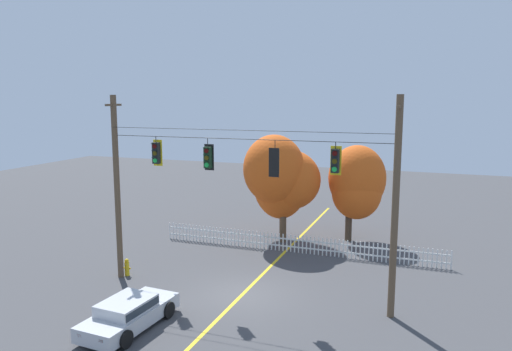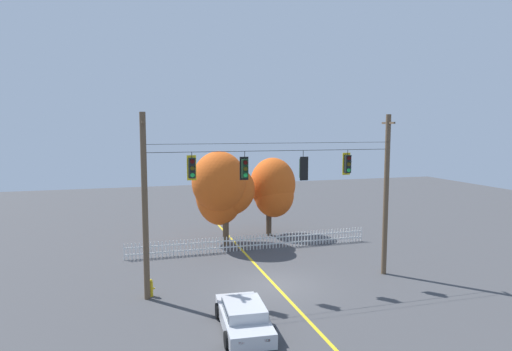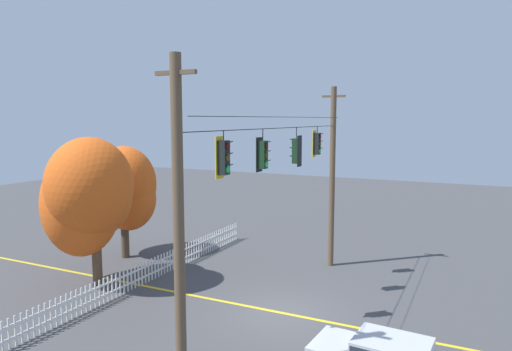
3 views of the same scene
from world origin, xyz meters
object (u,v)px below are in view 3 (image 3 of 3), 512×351
traffic_signal_southbound_primary (317,144)px  autumn_maple_near_fence (88,196)px  traffic_signal_northbound_secondary (223,157)px  autumn_maple_mid (126,190)px  traffic_signal_westbound_side (297,151)px  traffic_signal_northbound_primary (263,155)px

traffic_signal_southbound_primary → autumn_maple_near_fence: traffic_signal_southbound_primary is taller
traffic_signal_northbound_secondary → autumn_maple_near_fence: bearing=69.4°
autumn_maple_near_fence → traffic_signal_southbound_primary: bearing=-60.1°
traffic_signal_northbound_secondary → autumn_maple_mid: 12.69m
traffic_signal_westbound_side → traffic_signal_northbound_primary: bearing=179.6°
traffic_signal_northbound_primary → traffic_signal_southbound_primary: 5.45m
autumn_maple_mid → traffic_signal_northbound_primary: bearing=-115.7°
autumn_maple_near_fence → autumn_maple_mid: size_ratio=1.12×
traffic_signal_northbound_primary → traffic_signal_southbound_primary: same height
traffic_signal_northbound_secondary → traffic_signal_southbound_primary: 7.97m
autumn_maple_mid → autumn_maple_near_fence: bearing=-158.7°
autumn_maple_near_fence → traffic_signal_northbound_primary: bearing=-94.4°
traffic_signal_southbound_primary → autumn_maple_near_fence: (-4.81, 8.39, -2.16)m
autumn_maple_mid → traffic_signal_westbound_side: bearing=-100.3°
traffic_signal_southbound_primary → autumn_maple_mid: (-0.63, 10.02, -2.58)m
autumn_maple_near_fence → autumn_maple_mid: (4.18, 1.63, -0.42)m
traffic_signal_southbound_primary → autumn_maple_mid: 10.37m
traffic_signal_southbound_primary → autumn_maple_near_fence: 9.91m
traffic_signal_northbound_secondary → traffic_signal_westbound_side: size_ratio=0.89×
traffic_signal_westbound_side → traffic_signal_northbound_secondary: bearing=179.8°
traffic_signal_northbound_primary → traffic_signal_northbound_secondary: bearing=180.0°
traffic_signal_northbound_primary → autumn_maple_mid: size_ratio=0.24×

